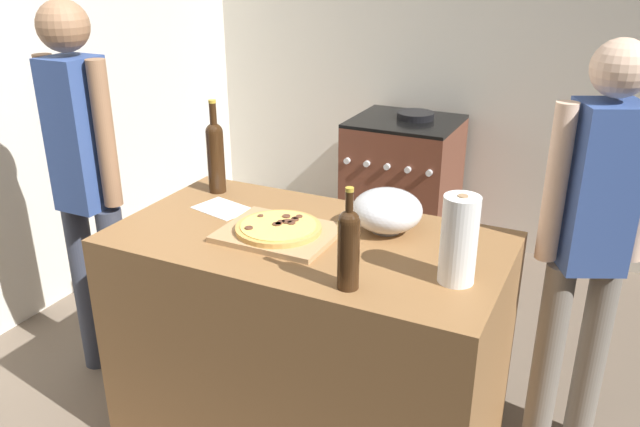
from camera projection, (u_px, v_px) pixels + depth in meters
name	position (u px, v px, depth m)	size (l,w,h in m)	color
ground_plane	(356.00, 347.00, 3.24)	(3.98, 3.55, 0.02)	#6B5B4C
kitchen_wall_rear	(457.00, 43.00, 4.00)	(3.98, 0.10, 2.60)	silver
kitchen_wall_left	(62.00, 59.00, 3.44)	(0.10, 3.55, 2.60)	silver
counter	(309.00, 343.00, 2.47)	(1.40, 0.76, 0.90)	olive
cutting_board	(279.00, 233.00, 2.29)	(0.40, 0.32, 0.02)	tan
pizza	(279.00, 228.00, 2.29)	(0.31, 0.31, 0.03)	tan
mixing_bowl	(387.00, 210.00, 2.31)	(0.25, 0.25, 0.16)	#B2B2B7
paper_towel_roll	(459.00, 240.00, 1.93)	(0.11, 0.11, 0.28)	white
wine_bottle_green	(215.00, 154.00, 2.65)	(0.07, 0.07, 0.39)	#331E0F
wine_bottle_clear	(349.00, 246.00, 1.90)	(0.07, 0.07, 0.32)	#331E0F
recipe_sheet	(222.00, 208.00, 2.53)	(0.21, 0.15, 0.00)	white
stove	(402.00, 188.00, 4.07)	(0.63, 0.60, 0.93)	brown
person_in_stripes	(86.00, 178.00, 2.70)	(0.36, 0.20, 1.68)	#383D4C
person_in_red	(591.00, 235.00, 2.28)	(0.35, 0.27, 1.59)	slate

